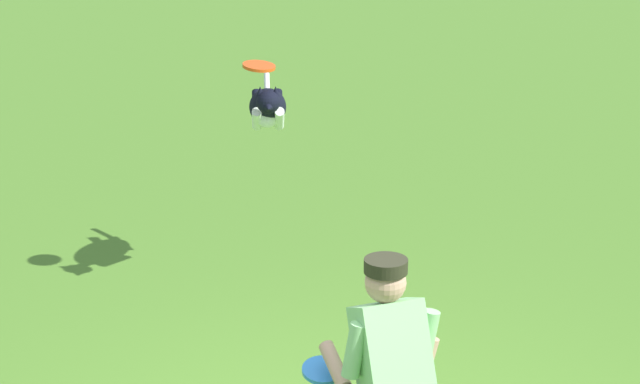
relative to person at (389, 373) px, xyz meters
name	(u,v)px	position (x,y,z in m)	size (l,w,h in m)	color
person	(389,373)	(0.00, 0.00, 0.00)	(0.71, 0.63, 1.29)	silver
dog	(268,107)	(2.33, -1.89, 0.67)	(0.74, 0.87, 0.49)	black
frisbee_flying	(259,66)	(2.21, -1.65, 1.04)	(0.24, 0.24, 0.02)	#E74E17
frisbee_held	(323,370)	(0.38, 0.05, -0.09)	(0.22, 0.22, 0.02)	#3083DD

